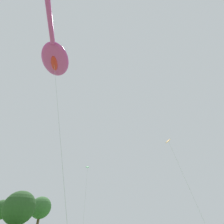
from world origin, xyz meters
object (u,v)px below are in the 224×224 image
(small_kite_diamond_red, at_px, (172,150))
(small_kite_streamer_purple, at_px, (87,170))
(tree_pine_center, at_px, (41,208))
(tree_oak_left, at_px, (19,208))
(big_show_kite, at_px, (55,57))
(tree_oak_right, at_px, (2,210))

(small_kite_diamond_red, distance_m, small_kite_streamer_purple, 15.07)
(tree_pine_center, distance_m, tree_oak_left, 11.25)
(small_kite_streamer_purple, bearing_deg, big_show_kite, -101.20)
(tree_oak_left, bearing_deg, tree_pine_center, 39.44)
(tree_pine_center, bearing_deg, big_show_kite, -115.79)
(small_kite_diamond_red, bearing_deg, tree_oak_left, -70.55)
(small_kite_diamond_red, relative_size, tree_pine_center, 0.93)
(big_show_kite, xyz_separation_m, small_kite_diamond_red, (13.37, -6.30, -10.50))
(big_show_kite, relative_size, tree_oak_right, 2.01)
(tree_pine_center, distance_m, tree_oak_right, 10.80)
(tree_pine_center, bearing_deg, small_kite_diamond_red, -98.98)
(small_kite_diamond_red, bearing_deg, small_kite_streamer_purple, -68.19)
(big_show_kite, height_order, tree_oak_right, big_show_kite)
(small_kite_streamer_purple, bearing_deg, tree_pine_center, 119.99)
(tree_pine_center, height_order, tree_oak_left, tree_pine_center)
(big_show_kite, bearing_deg, small_kite_diamond_red, -81.54)
(small_kite_diamond_red, bearing_deg, tree_pine_center, -80.39)
(small_kite_diamond_red, xyz_separation_m, tree_oak_right, (-1.22, 56.10, -1.77))
(tree_oak_right, bearing_deg, big_show_kite, -103.71)
(tree_pine_center, bearing_deg, small_kite_streamer_purple, -103.97)
(small_kite_diamond_red, relative_size, small_kite_streamer_purple, 0.98)
(tree_oak_left, relative_size, tree_oak_right, 1.08)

